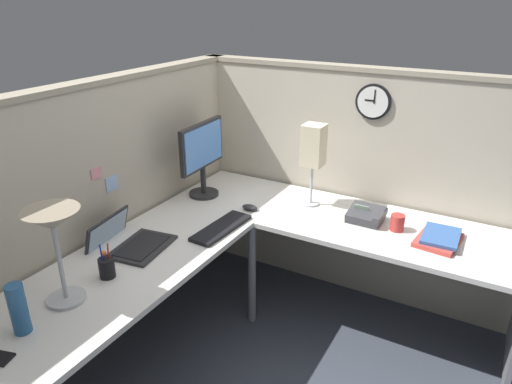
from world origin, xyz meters
name	(u,v)px	position (x,y,z in m)	size (l,w,h in m)	color
ground_plane	(262,342)	(0.00, 0.00, 0.00)	(6.80, 6.80, 0.00)	#383D47
cubicle_wall_back	(99,220)	(-0.36, 0.87, 0.79)	(2.57, 0.12, 1.58)	#B7AD99
cubicle_wall_right	(358,185)	(0.87, -0.27, 0.79)	(0.12, 2.37, 1.58)	#B7AD99
desk	(257,268)	(-0.15, -0.05, 0.63)	(2.35, 2.15, 0.73)	silver
monitor	(202,154)	(0.35, 0.64, 1.02)	(0.46, 0.20, 0.50)	#232326
laptop	(127,241)	(-0.42, 0.61, 0.75)	(0.39, 0.42, 0.22)	#232326
keyboard	(221,228)	(-0.02, 0.26, 0.74)	(0.43, 0.14, 0.02)	black
computer_mouse	(250,207)	(0.29, 0.25, 0.75)	(0.06, 0.10, 0.03)	#232326
desk_lamp_dome	(53,228)	(-0.93, 0.49, 1.09)	(0.24, 0.24, 0.44)	#B7BABF
pen_cup	(107,267)	(-0.70, 0.47, 0.78)	(0.08, 0.08, 0.18)	black
thermos_flask	(18,309)	(-1.16, 0.47, 0.84)	(0.07, 0.07, 0.22)	#26598C
office_phone	(367,216)	(0.49, -0.44, 0.77)	(0.19, 0.21, 0.11)	#38383D
book_stack	(439,238)	(0.44, -0.87, 0.75)	(0.30, 0.24, 0.04)	#BF3F38
desk_lamp_paper	(313,148)	(0.56, -0.05, 1.11)	(0.13, 0.13, 0.53)	#B7BABF
coffee_mug	(397,223)	(0.47, -0.63, 0.78)	(0.08, 0.08, 0.10)	#B2332D
wall_clock	(373,102)	(0.82, -0.33, 1.38)	(0.04, 0.22, 0.22)	black
pinned_note_leftmost	(96,173)	(-0.39, 0.82, 1.10)	(0.07, 0.00, 0.06)	pink
pinned_note_rightmost	(112,184)	(-0.29, 0.82, 1.00)	(0.09, 0.00, 0.08)	#99B7E5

